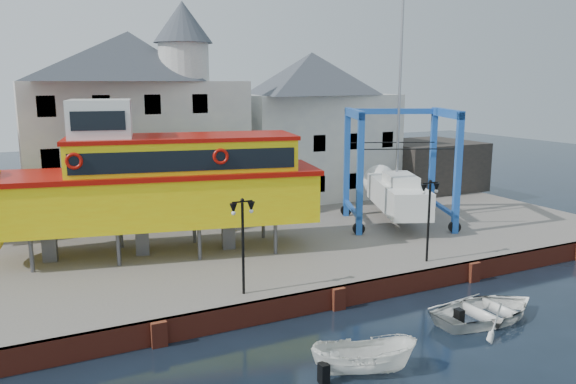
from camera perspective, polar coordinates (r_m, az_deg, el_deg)
name	(u,v)px	position (r m, az deg, el deg)	size (l,w,h in m)	color
ground	(337,309)	(25.68, 5.04, -11.74)	(140.00, 140.00, 0.00)	black
hardstanding	(245,238)	(34.84, -4.41, -4.65)	(44.00, 22.00, 1.00)	#67615A
quay_wall	(336,297)	(25.57, 4.93, -10.62)	(44.00, 0.47, 1.00)	maroon
building_white_main	(135,121)	(39.35, -15.31, 6.93)	(14.00, 8.30, 14.00)	#BBBBBB
building_white_right	(311,125)	(44.74, 2.39, 6.82)	(12.00, 8.00, 11.20)	#BBBBBB
shed_dark	(425,165)	(49.15, 13.79, 2.67)	(8.00, 7.00, 4.00)	black
lamp_post_left	(243,222)	(23.66, -4.64, -3.06)	(1.12, 0.32, 4.20)	black
lamp_post_right	(430,200)	(28.78, 14.19, -0.81)	(1.12, 0.32, 4.20)	black
tour_boat	(140,183)	(29.90, -14.78, 0.86)	(19.11, 8.24, 8.10)	#59595E
travel_lift	(395,186)	(37.05, 10.80, 0.64)	(8.01, 9.48, 14.04)	#1F59B2
motorboat_a	(363,373)	(20.66, 7.67, -17.80)	(1.39, 3.69, 1.43)	white
motorboat_b	(487,319)	(25.98, 19.56, -12.08)	(3.66, 5.13, 1.06)	white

